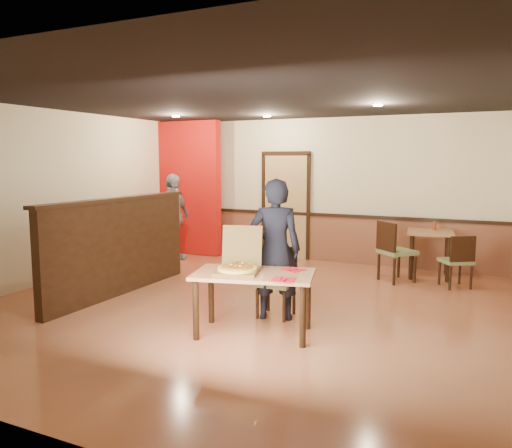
% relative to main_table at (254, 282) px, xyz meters
% --- Properties ---
extents(floor, '(7.00, 7.00, 0.00)m').
position_rel_main_table_xyz_m(floor, '(-0.56, 0.93, -0.61)').
color(floor, '#B46946').
rests_on(floor, ground).
extents(ceiling, '(7.00, 7.00, 0.00)m').
position_rel_main_table_xyz_m(ceiling, '(-0.56, 0.93, 2.19)').
color(ceiling, black).
rests_on(ceiling, wall_back).
extents(wall_back, '(7.00, 0.00, 7.00)m').
position_rel_main_table_xyz_m(wall_back, '(-0.56, 4.43, 0.79)').
color(wall_back, beige).
rests_on(wall_back, floor).
extents(wall_left, '(0.00, 7.00, 7.00)m').
position_rel_main_table_xyz_m(wall_left, '(-4.06, 0.93, 0.79)').
color(wall_left, beige).
rests_on(wall_left, floor).
extents(wainscot_back, '(7.00, 0.04, 0.90)m').
position_rel_main_table_xyz_m(wainscot_back, '(-0.56, 4.40, -0.16)').
color(wainscot_back, brown).
rests_on(wainscot_back, floor).
extents(chair_rail_back, '(7.00, 0.06, 0.06)m').
position_rel_main_table_xyz_m(chair_rail_back, '(-0.56, 4.38, 0.31)').
color(chair_rail_back, black).
rests_on(chair_rail_back, wall_back).
extents(back_door, '(0.90, 0.06, 2.10)m').
position_rel_main_table_xyz_m(back_door, '(-1.36, 4.39, 0.44)').
color(back_door, tan).
rests_on(back_door, wall_back).
extents(booth_partition, '(0.20, 3.10, 1.44)m').
position_rel_main_table_xyz_m(booth_partition, '(-2.56, 0.73, 0.12)').
color(booth_partition, black).
rests_on(booth_partition, floor).
extents(red_accent_panel, '(1.60, 0.20, 2.78)m').
position_rel_main_table_xyz_m(red_accent_panel, '(-3.46, 3.93, 0.79)').
color(red_accent_panel, red).
rests_on(red_accent_panel, floor).
extents(spot_a, '(0.14, 0.14, 0.02)m').
position_rel_main_table_xyz_m(spot_a, '(-2.86, 2.73, 2.17)').
color(spot_a, '#FFD9B2').
rests_on(spot_a, ceiling).
extents(spot_b, '(0.14, 0.14, 0.02)m').
position_rel_main_table_xyz_m(spot_b, '(-1.36, 3.43, 2.17)').
color(spot_b, '#FFD9B2').
rests_on(spot_b, ceiling).
extents(spot_c, '(0.14, 0.14, 0.02)m').
position_rel_main_table_xyz_m(spot_c, '(0.84, 2.43, 2.17)').
color(spot_c, '#FFD9B2').
rests_on(spot_c, ceiling).
extents(main_table, '(1.49, 1.07, 0.72)m').
position_rel_main_table_xyz_m(main_table, '(0.00, 0.00, 0.00)').
color(main_table, '#B67A4C').
rests_on(main_table, floor).
extents(diner_chair, '(0.44, 0.44, 0.88)m').
position_rel_main_table_xyz_m(diner_chair, '(-0.02, 0.78, -0.13)').
color(diner_chair, olive).
rests_on(diner_chair, floor).
extents(side_chair_left, '(0.70, 0.70, 1.00)m').
position_rel_main_table_xyz_m(side_chair_left, '(1.00, 3.22, -0.07)').
color(side_chair_left, olive).
rests_on(side_chair_left, floor).
extents(side_chair_right, '(0.57, 0.57, 0.84)m').
position_rel_main_table_xyz_m(side_chair_right, '(1.99, 3.22, -0.15)').
color(side_chair_right, olive).
rests_on(side_chair_right, floor).
extents(side_table, '(0.82, 0.82, 0.79)m').
position_rel_main_table_xyz_m(side_table, '(1.50, 3.82, -0.00)').
color(side_table, '#B67A4C').
rests_on(side_table, floor).
extents(diner, '(0.75, 0.61, 1.77)m').
position_rel_main_table_xyz_m(diner, '(-0.00, 0.63, 0.27)').
color(diner, black).
rests_on(diner, floor).
extents(passerby, '(0.47, 1.03, 1.72)m').
position_rel_main_table_xyz_m(passerby, '(-3.29, 3.18, 0.25)').
color(passerby, gray).
rests_on(passerby, floor).
extents(pizza_box, '(0.60, 0.66, 0.50)m').
position_rel_main_table_xyz_m(pizza_box, '(-0.18, -0.04, 0.17)').
color(pizza_box, brown).
rests_on(pizza_box, main_table).
extents(pizza, '(0.58, 0.58, 0.03)m').
position_rel_main_table_xyz_m(pizza, '(-0.16, -0.09, 0.16)').
color(pizza, '#EFC957').
rests_on(pizza, pizza_box).
extents(napkin_near, '(0.27, 0.27, 0.01)m').
position_rel_main_table_xyz_m(napkin_near, '(0.44, -0.18, 0.11)').
color(napkin_near, red).
rests_on(napkin_near, main_table).
extents(napkin_far, '(0.29, 0.29, 0.01)m').
position_rel_main_table_xyz_m(napkin_far, '(0.35, 0.32, 0.11)').
color(napkin_far, red).
rests_on(napkin_far, main_table).
extents(condiment, '(0.06, 0.06, 0.15)m').
position_rel_main_table_xyz_m(condiment, '(1.55, 3.97, 0.25)').
color(condiment, maroon).
rests_on(condiment, side_table).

